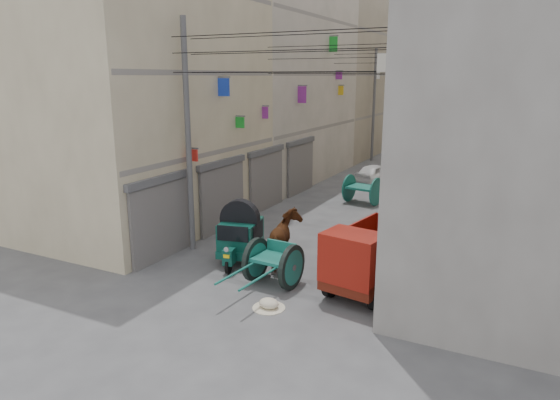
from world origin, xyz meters
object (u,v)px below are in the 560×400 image
Objects in this scene: auto_rickshaw at (240,234)px; horse at (285,240)px; distant_car_grey at (437,162)px; distant_car_green at (458,135)px; mini_truck at (366,262)px; tonga_cart at (273,263)px; distant_car_white at (376,173)px; second_cart at (362,189)px; feed_sack at (269,303)px.

auto_rickshaw is 1.14× the size of horse.
distant_car_grey is 16.44m from distant_car_green.
mini_truck is at bearing -20.38° from auto_rickshaw.
auto_rickshaw is 0.78× the size of tonga_cart.
distant_car_green is (1.58, 22.20, 0.03)m from distant_car_white.
distant_car_grey is (1.32, 20.20, -0.33)m from horse.
distant_car_grey is at bearing 91.25° from second_cart.
feed_sack is at bearing -124.53° from mini_truck.
second_cart is at bearing -106.89° from horse.
feed_sack is at bearing 89.65° from horse.
distant_car_white is (0.33, 14.76, -0.41)m from auto_rickshaw.
feed_sack is at bearing -59.56° from auto_rickshaw.
auto_rickshaw is at bearing -114.97° from distant_car_grey.
second_cart is at bearing 92.61° from distant_car_green.
feed_sack is 17.63m from distant_car_white.
auto_rickshaw is 1.36× the size of second_cart.
second_cart reaches higher than feed_sack.
tonga_cart reaches higher than distant_car_white.
distant_car_white is at bearing 99.73° from tonga_cart.
horse is at bearing -78.58° from second_cart.
feed_sack is 0.14× the size of distant_car_green.
horse is at bearing 107.86° from tonga_cart.
horse is at bearing -110.84° from distant_car_grey.
horse is (-3.04, 0.97, -0.09)m from mini_truck.
horse is 20.25m from distant_car_grey.
feed_sack is 0.27× the size of horse.
mini_truck is 0.97× the size of distant_car_green.
tonga_cart is 0.80× the size of mini_truck.
tonga_cart is at bearing 85.01° from horse.
distant_car_white is at bearing 97.20° from feed_sack.
second_cart is at bearing 113.76° from distant_car_white.
mini_truck is at bearing -62.10° from second_cart.
tonga_cart is 1.68m from feed_sack.
second_cart reaches higher than distant_car_green.
feed_sack is at bearing 111.47° from distant_car_white.
auto_rickshaw is 0.75× the size of distant_car_white.
mini_truck reaches higher than feed_sack.
mini_truck is 37.68m from distant_car_green.
mini_truck is 15.96m from distant_car_white.
second_cart is 0.84× the size of horse.
second_cart is (-0.69, 10.71, 0.03)m from tonga_cart.
distant_car_white is at bearing -130.53° from distant_car_grey.
mini_truck is at bearing 98.08° from distant_car_green.
horse reaches higher than distant_car_white.
mini_truck is 3.19m from horse.
tonga_cart is 21.83m from distant_car_grey.
second_cart is 0.45× the size of distant_car_green.
distant_car_green is at bearing 74.46° from auto_rickshaw.
mini_truck is 6.85× the size of feed_sack.
auto_rickshaw is 0.63× the size of mini_truck.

